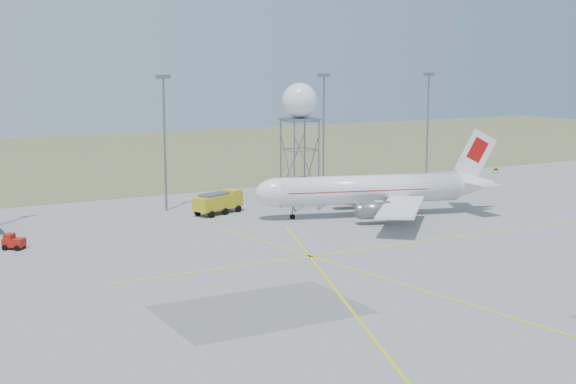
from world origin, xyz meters
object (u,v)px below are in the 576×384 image
airliner_main (373,190)px  baggage_tug (14,243)px  radar_tower (300,139)px  fire_truck (219,203)px

airliner_main → baggage_tug: bearing=12.9°
radar_tower → fire_truck: radar_tower is taller
airliner_main → fire_truck: 22.88m
radar_tower → fire_truck: bearing=169.6°
airliner_main → radar_tower: radar_tower is taller
airliner_main → fire_truck: bearing=-16.5°
airliner_main → radar_tower: size_ratio=1.88×
radar_tower → fire_truck: size_ratio=2.24×
radar_tower → baggage_tug: radar_tower is taller
fire_truck → baggage_tug: size_ratio=2.90×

